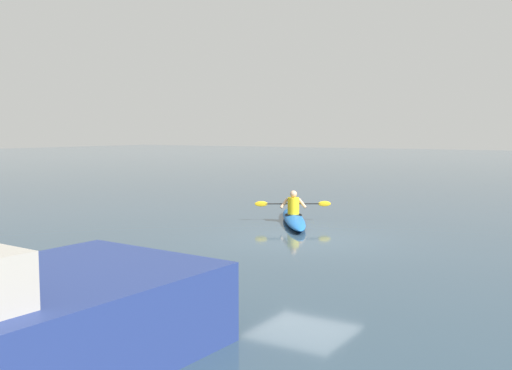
# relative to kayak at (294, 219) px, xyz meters

# --- Properties ---
(ground_plane) EXTENTS (160.00, 160.00, 0.00)m
(ground_plane) POSITION_rel_kayak_xyz_m (-1.46, 2.14, -0.13)
(ground_plane) COLOR #283D4C
(kayak) EXTENTS (2.89, 4.01, 0.26)m
(kayak) POSITION_rel_kayak_xyz_m (0.00, 0.00, 0.00)
(kayak) COLOR #1959A5
(kayak) RESTS_ON ground
(kayaker) EXTENTS (2.00, 1.33, 0.73)m
(kayaker) POSITION_rel_kayak_xyz_m (0.08, -0.12, 0.43)
(kayaker) COLOR yellow
(kayaker) RESTS_ON kayak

